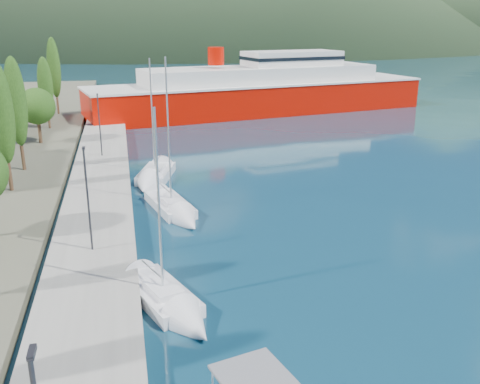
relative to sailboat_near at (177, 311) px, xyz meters
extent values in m
plane|color=#0F354A|center=(4.85, 113.79, -0.29)|extent=(1400.00, 1400.00, 0.00)
cube|color=gray|center=(-4.15, 19.79, 0.11)|extent=(5.00, 88.00, 0.80)
cylinder|color=#47301E|center=(-10.91, 20.72, 1.51)|extent=(0.30, 0.30, 2.20)
ellipsoid|color=#254A15|center=(-10.91, 20.72, 6.51)|extent=(1.80, 1.80, 7.80)
cylinder|color=#47301E|center=(-10.91, 27.02, 1.51)|extent=(0.30, 0.30, 2.21)
ellipsoid|color=#254A15|center=(-10.91, 27.02, 6.52)|extent=(1.80, 1.80, 7.82)
cylinder|color=#47301E|center=(-10.91, 38.44, 1.64)|extent=(0.36, 0.36, 2.47)
sphere|color=#254A15|center=(-10.91, 38.44, 4.45)|extent=(3.95, 3.95, 3.95)
cylinder|color=#47301E|center=(-10.91, 47.09, 1.37)|extent=(0.30, 0.30, 1.92)
ellipsoid|color=#254A15|center=(-10.91, 47.09, 5.74)|extent=(1.80, 1.80, 6.82)
cylinder|color=#47301E|center=(-10.91, 58.15, 1.59)|extent=(0.30, 0.30, 2.36)
ellipsoid|color=#254A15|center=(-10.91, 58.15, 6.95)|extent=(1.80, 1.80, 8.37)
cube|color=#2D2D33|center=(-4.15, -12.23, 6.51)|extent=(0.15, 0.50, 0.12)
cylinder|color=#2D2D33|center=(-4.15, 7.16, 3.51)|extent=(0.12, 0.12, 6.00)
cube|color=#2D2D33|center=(-4.15, 7.41, 6.51)|extent=(0.15, 0.50, 0.12)
cylinder|color=#2D2D33|center=(-4.15, 30.61, 3.51)|extent=(0.12, 0.12, 6.00)
cube|color=#2D2D33|center=(-4.15, 30.86, 6.51)|extent=(0.15, 0.50, 0.12)
cube|color=slate|center=(1.74, -8.64, 2.21)|extent=(2.85, 3.15, 0.10)
cube|color=silver|center=(-0.65, 1.71, -0.05)|extent=(4.01, 5.89, 0.87)
cube|color=silver|center=(-0.52, 1.37, 0.53)|extent=(2.02, 2.51, 0.34)
cylinder|color=silver|center=(-0.52, 1.37, 4.99)|extent=(0.12, 0.12, 9.21)
cone|color=silver|center=(0.59, -1.55, -0.05)|extent=(2.99, 3.17, 2.23)
cube|color=silver|center=(1.12, 15.56, -0.05)|extent=(3.55, 6.45, 0.86)
cube|color=silver|center=(1.22, 15.17, 0.52)|extent=(1.85, 2.68, 0.34)
cylinder|color=silver|center=(1.22, 15.17, 5.65)|extent=(0.12, 0.12, 10.54)
cone|color=silver|center=(2.02, 11.76, -0.05)|extent=(2.80, 3.28, 2.20)
cube|color=silver|center=(0.71, 24.22, -0.02)|extent=(4.04, 6.21, 0.98)
cube|color=silver|center=(0.60, 23.85, 0.63)|extent=(2.10, 2.63, 0.38)
cylinder|color=silver|center=(0.60, 23.85, 5.38)|extent=(0.12, 0.12, 9.82)
cone|color=silver|center=(-0.34, 20.70, -0.02)|extent=(3.17, 3.28, 2.51)
cube|color=#BF0C00|center=(19.00, 57.33, 1.69)|extent=(53.45, 21.02, 5.05)
cube|color=silver|center=(19.00, 57.33, 4.22)|extent=(53.87, 21.41, 0.27)
cube|color=silver|center=(19.00, 57.33, 5.30)|extent=(37.18, 15.99, 2.71)
cube|color=silver|center=(24.30, 58.40, 7.74)|extent=(15.70, 9.49, 2.17)
cylinder|color=#BF0C00|center=(11.92, 55.89, 8.37)|extent=(2.35, 2.35, 2.53)
camera|label=1|loc=(-1.93, -22.77, 13.26)|focal=40.00mm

